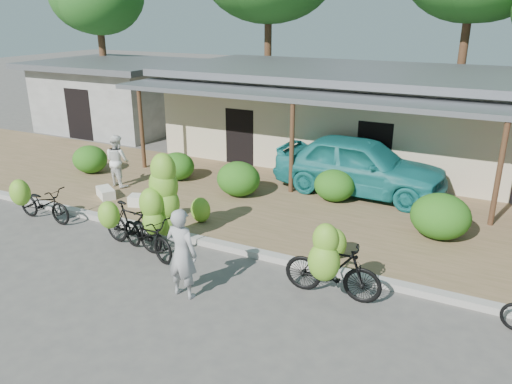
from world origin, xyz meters
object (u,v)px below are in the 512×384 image
(sack_near, at_px, (144,201))
(teal_van, at_px, (360,165))
(bike_left, at_px, (130,225))
(bystander, at_px, (118,161))
(sack_far, at_px, (106,193))
(bike_far_left, at_px, (41,202))
(vendor, at_px, (182,253))
(bike_center, at_px, (155,215))
(bike_right, at_px, (331,267))

(sack_near, bearing_deg, teal_van, 36.74)
(bike_left, distance_m, sack_near, 2.51)
(bystander, relative_size, teal_van, 0.32)
(sack_far, height_order, teal_van, teal_van)
(bike_far_left, height_order, bike_left, bike_left)
(vendor, relative_size, teal_van, 0.36)
(bike_center, relative_size, sack_near, 2.74)
(bike_far_left, xyz_separation_m, sack_near, (1.89, 1.91, -0.28))
(bike_left, distance_m, teal_van, 7.05)
(sack_near, xyz_separation_m, vendor, (3.59, -3.28, 0.65))
(bike_far_left, bearing_deg, bike_left, -92.63)
(bike_left, height_order, teal_van, teal_van)
(sack_near, bearing_deg, sack_far, 178.84)
(bike_far_left, height_order, teal_van, teal_van)
(bystander, bearing_deg, bike_left, 147.56)
(bike_center, height_order, sack_near, bike_center)
(bike_right, relative_size, vendor, 1.06)
(sack_far, distance_m, bystander, 1.28)
(bike_far_left, distance_m, bystander, 2.98)
(sack_near, xyz_separation_m, sack_far, (-1.46, 0.03, -0.01))
(bike_right, relative_size, sack_near, 2.31)
(bike_far_left, bearing_deg, bystander, -0.23)
(bike_far_left, relative_size, sack_near, 2.15)
(bike_left, xyz_separation_m, bystander, (-3.12, 3.16, 0.32))
(bike_far_left, distance_m, bike_center, 3.83)
(bike_left, xyz_separation_m, sack_far, (-2.76, 2.14, -0.36))
(bike_left, height_order, sack_near, bike_left)
(vendor, height_order, bystander, vendor)
(bike_right, distance_m, vendor, 2.88)
(sack_near, distance_m, sack_far, 1.46)
(bike_left, xyz_separation_m, vendor, (2.29, -1.17, 0.31))
(bike_center, xyz_separation_m, teal_van, (3.18, 5.74, 0.07))
(sack_near, distance_m, bystander, 2.20)
(bike_left, relative_size, bike_center, 0.82)
(bike_right, relative_size, bystander, 1.20)
(sack_near, xyz_separation_m, bystander, (-1.82, 1.05, 0.67))
(bystander, bearing_deg, sack_far, 122.50)
(bike_center, bearing_deg, bike_far_left, 108.00)
(bike_left, bearing_deg, bike_far_left, 93.22)
(sack_far, bearing_deg, sack_near, -1.16)
(sack_near, bearing_deg, bystander, 150.01)
(bike_far_left, relative_size, vendor, 0.99)
(bike_center, distance_m, bystander, 4.78)
(bike_left, xyz_separation_m, teal_van, (3.80, 5.93, 0.37))
(bike_left, relative_size, teal_van, 0.38)
(bike_left, height_order, bystander, bystander)
(vendor, height_order, teal_van, teal_van)
(bike_far_left, xyz_separation_m, vendor, (5.48, -1.38, 0.37))
(teal_van, bearing_deg, sack_far, 122.10)
(bike_left, xyz_separation_m, sack_near, (-1.30, 2.11, -0.35))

